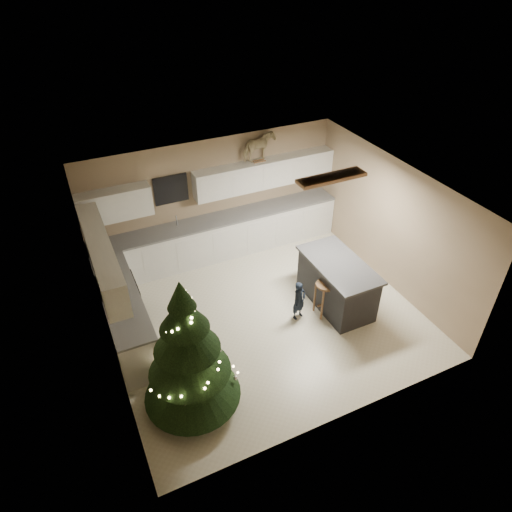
# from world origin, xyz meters

# --- Properties ---
(ground_plane) EXTENTS (5.50, 5.50, 0.00)m
(ground_plane) POSITION_xyz_m (0.00, 0.00, 0.00)
(ground_plane) COLOR beige
(room_shell) EXTENTS (5.52, 5.02, 2.61)m
(room_shell) POSITION_xyz_m (0.02, 0.00, 1.75)
(room_shell) COLOR #9B8368
(room_shell) RESTS_ON ground_plane
(cabinetry) EXTENTS (5.50, 3.20, 2.00)m
(cabinetry) POSITION_xyz_m (-0.91, 1.65, 0.76)
(cabinetry) COLOR silver
(cabinetry) RESTS_ON ground_plane
(island) EXTENTS (0.90, 1.70, 0.95)m
(island) POSITION_xyz_m (1.41, -0.27, 0.48)
(island) COLOR black
(island) RESTS_ON ground_plane
(bar_stool) EXTENTS (0.37, 0.37, 0.71)m
(bar_stool) POSITION_xyz_m (1.05, -0.43, 0.54)
(bar_stool) COLOR brown
(bar_stool) RESTS_ON ground_plane
(christmas_tree) EXTENTS (1.51, 1.46, 2.42)m
(christmas_tree) POSITION_xyz_m (-1.85, -1.32, 0.99)
(christmas_tree) COLOR #3F2816
(christmas_tree) RESTS_ON ground_plane
(toddler) EXTENTS (0.33, 0.27, 0.80)m
(toddler) POSITION_xyz_m (0.56, -0.32, 0.40)
(toddler) COLOR black
(toddler) RESTS_ON ground_plane
(rocking_horse) EXTENTS (0.76, 0.48, 0.62)m
(rocking_horse) POSITION_xyz_m (1.00, 2.32, 2.32)
(rocking_horse) COLOR brown
(rocking_horse) RESTS_ON cabinetry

